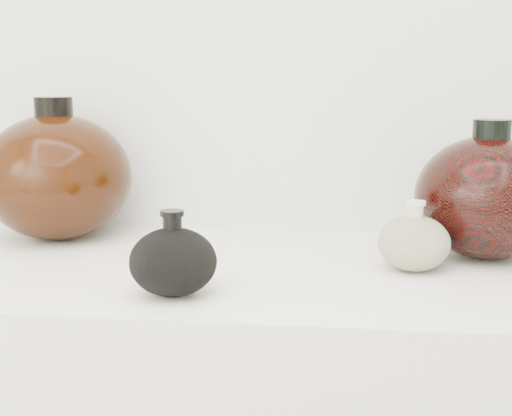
# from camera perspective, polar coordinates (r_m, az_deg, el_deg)

# --- Properties ---
(black_gourd_vase) EXTENTS (0.13, 0.13, 0.11)m
(black_gourd_vase) POSITION_cam_1_polar(r_m,az_deg,el_deg) (0.92, -6.64, -4.24)
(black_gourd_vase) COLOR black
(black_gourd_vase) RESTS_ON display_counter
(cream_gourd_vase) EXTENTS (0.13, 0.13, 0.10)m
(cream_gourd_vase) POSITION_cam_1_polar(r_m,az_deg,el_deg) (1.05, 12.53, -2.71)
(cream_gourd_vase) COLOR beige
(cream_gourd_vase) RESTS_ON display_counter
(left_round_pot) EXTENTS (0.27, 0.27, 0.24)m
(left_round_pot) POSITION_cam_1_polar(r_m,az_deg,el_deg) (1.26, -15.63, 2.46)
(left_round_pot) COLOR black
(left_round_pot) RESTS_ON display_counter
(right_round_pot) EXTENTS (0.29, 0.29, 0.21)m
(right_round_pot) POSITION_cam_1_polar(r_m,az_deg,el_deg) (1.14, 18.06, 0.86)
(right_round_pot) COLOR black
(right_round_pot) RESTS_ON display_counter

